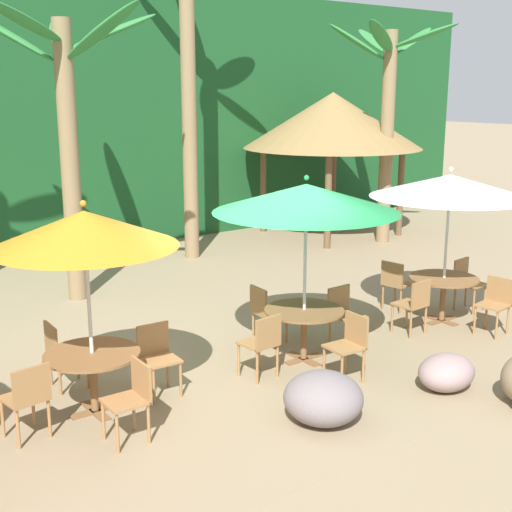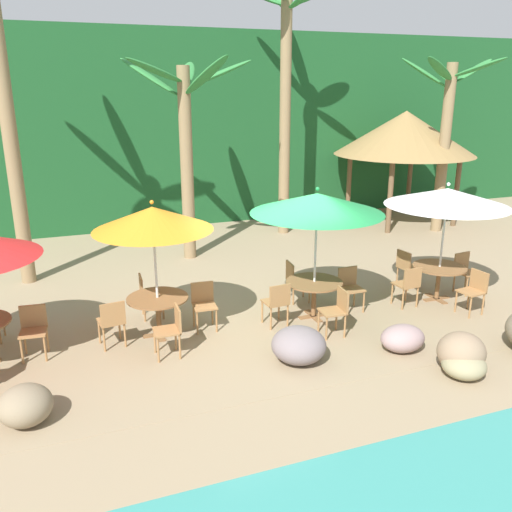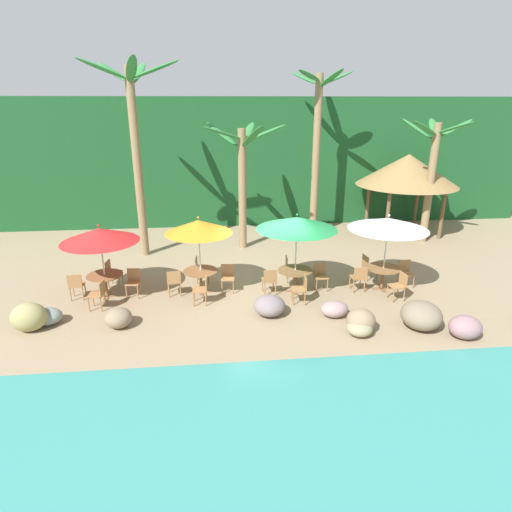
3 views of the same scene
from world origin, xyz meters
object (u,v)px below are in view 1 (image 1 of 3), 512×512
(chair_orange_inland, at_px, (61,350))
(chair_orange_right, at_px, (133,395))
(dining_table_white, at_px, (444,285))
(palm_tree_fourth, at_px, (388,100))
(chair_green_seaward, at_px, (344,312))
(umbrella_white, at_px, (450,186))
(dining_table_orange, at_px, (93,363))
(chair_green_left, at_px, (263,341))
(umbrella_green, at_px, (306,198))
(chair_white_inland, at_px, (395,282))
(palm_tree_third, at_px, (188,50))
(chair_white_right, at_px, (496,301))
(chair_white_left, at_px, (414,303))
(chair_green_inland, at_px, (265,310))
(chair_orange_seaward, at_px, (157,354))
(dining_table_green, at_px, (304,318))
(umbrella_orange, at_px, (85,229))
(chair_green_right, at_px, (350,342))
(palapa_hut, at_px, (333,121))
(chair_white_seaward, at_px, (466,280))
(chair_orange_left, at_px, (28,396))
(palm_tree_second, at_px, (67,107))

(chair_orange_inland, distance_m, chair_orange_right, 1.71)
(dining_table_white, bearing_deg, palm_tree_fourth, 52.14)
(chair_green_seaward, relative_size, umbrella_white, 0.35)
(chair_green_seaward, bearing_deg, dining_table_orange, 177.84)
(chair_green_left, distance_m, umbrella_white, 4.07)
(umbrella_green, bearing_deg, chair_white_inland, 15.41)
(palm_tree_fourth, bearing_deg, chair_white_inland, -134.80)
(dining_table_white, bearing_deg, dining_table_orange, 176.61)
(dining_table_orange, relative_size, palm_tree_third, 0.16)
(chair_white_right, xyz_separation_m, palm_tree_fourth, (3.51, 5.60, 2.88))
(chair_green_left, relative_size, chair_white_left, 1.00)
(chair_green_inland, bearing_deg, umbrella_green, -88.42)
(chair_orange_seaward, xyz_separation_m, dining_table_green, (2.13, -0.28, 0.10))
(umbrella_green, bearing_deg, dining_table_orange, 175.26)
(umbrella_green, distance_m, dining_table_green, 1.66)
(umbrella_orange, xyz_separation_m, chair_white_right, (6.05, -1.18, -1.67))
(umbrella_white, relative_size, palm_tree_fourth, 0.49)
(chair_green_left, bearing_deg, chair_green_inland, 51.23)
(chair_green_seaward, xyz_separation_m, chair_green_left, (-1.69, -0.26, 0.00))
(umbrella_orange, relative_size, dining_table_orange, 2.27)
(palm_tree_third, bearing_deg, dining_table_orange, -130.31)
(chair_green_right, relative_size, palapa_hut, 0.19)
(chair_white_seaward, distance_m, palapa_hut, 7.01)
(palm_tree_third, bearing_deg, chair_orange_seaward, -125.26)
(dining_table_orange, height_order, chair_green_right, chair_green_right)
(chair_orange_seaward, bearing_deg, dining_table_orange, -177.76)
(umbrella_orange, height_order, chair_white_seaward, umbrella_orange)
(chair_white_seaward, bearing_deg, palm_tree_fourth, 57.94)
(palm_tree_third, bearing_deg, chair_orange_left, -133.71)
(umbrella_orange, distance_m, dining_table_white, 6.06)
(umbrella_orange, distance_m, dining_table_green, 3.38)
(umbrella_orange, relative_size, chair_white_right, 2.88)
(chair_green_inland, xyz_separation_m, chair_white_right, (3.08, -1.78, 0.00))
(chair_orange_seaward, xyz_separation_m, umbrella_green, (2.13, -0.28, 1.76))
(umbrella_white, bearing_deg, chair_green_inland, 161.71)
(palm_tree_fourth, bearing_deg, chair_orange_seaward, -153.23)
(umbrella_white, relative_size, chair_white_left, 2.88)
(chair_green_inland, bearing_deg, palm_tree_fourth, 30.08)
(chair_orange_left, distance_m, dining_table_green, 3.82)
(palm_tree_third, bearing_deg, chair_white_right, -81.40)
(palapa_hut, bearing_deg, chair_white_seaward, -112.56)
(palm_tree_second, bearing_deg, chair_green_left, -84.21)
(chair_orange_left, distance_m, dining_table_white, 6.68)
(umbrella_green, height_order, chair_white_inland, umbrella_green)
(chair_orange_left, distance_m, chair_white_right, 6.94)
(chair_orange_left, xyz_separation_m, chair_orange_right, (0.90, -0.65, 0.00))
(chair_green_inland, distance_m, chair_white_right, 3.56)
(chair_green_right, relative_size, chair_white_inland, 1.00)
(chair_white_seaward, distance_m, palm_tree_fourth, 6.13)
(chair_orange_seaward, xyz_separation_m, chair_orange_left, (-1.68, -0.24, 0.00))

